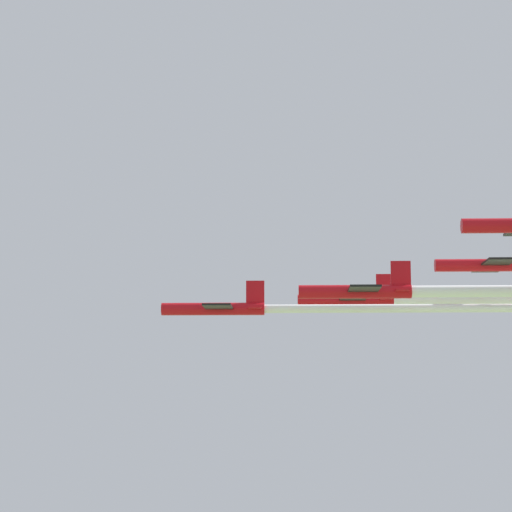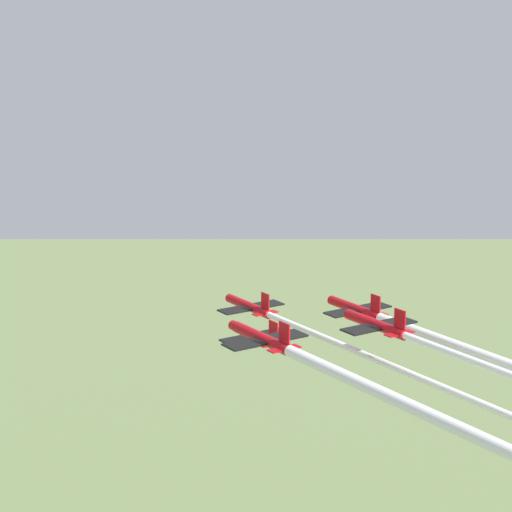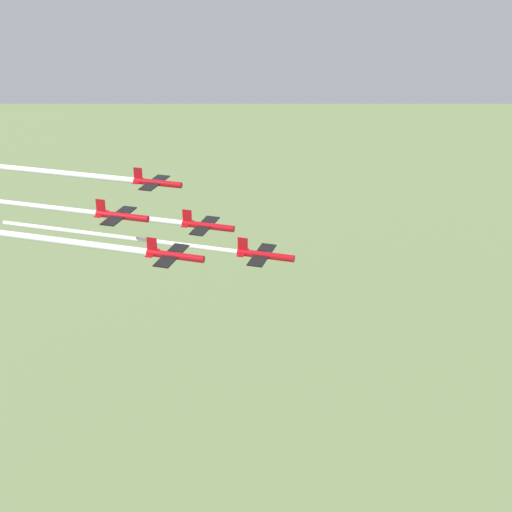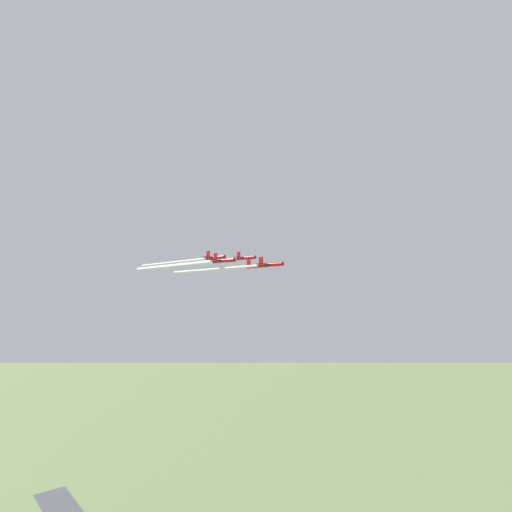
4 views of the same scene
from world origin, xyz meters
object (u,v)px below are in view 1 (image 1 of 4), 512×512
Objects in this scene: jet_4 at (491,265)px; jet_0 at (217,308)px; jet_1 at (359,291)px; jet_2 at (349,300)px.

jet_0 is at bearing 90.00° from jet_4.
jet_1 is at bearing 120.47° from jet_4.
jet_4 is at bearing -59.53° from jet_1.
jet_0 is 1.00× the size of jet_1.
jet_1 reaches higher than jet_0.
jet_2 reaches higher than jet_0.
jet_4 is (-10.71, -12.96, 2.79)m from jet_2.
jet_2 is at bearing 59.53° from jet_4.
jet_1 is 1.00× the size of jet_2.
jet_1 is 1.00× the size of jet_4.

